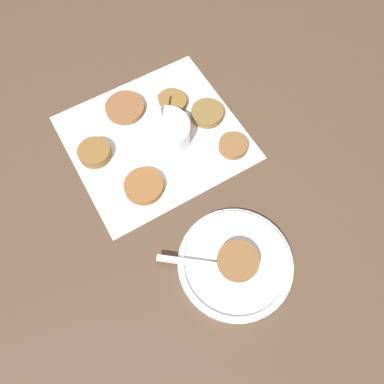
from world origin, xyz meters
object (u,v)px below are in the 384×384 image
at_px(sauce_bowl, 167,132).
at_px(fork, 217,266).
at_px(fritter_on_plate, 238,260).
at_px(serving_plate, 235,263).

xyz_separation_m(sauce_bowl, fork, (-0.10, -0.28, -0.01)).
distance_m(sauce_bowl, fritter_on_plate, 0.30).
height_order(serving_plate, fork, fork).
distance_m(sauce_bowl, serving_plate, 0.30).
bearing_deg(serving_plate, sauce_bowl, 76.53).
relative_size(sauce_bowl, fork, 0.74).
bearing_deg(sauce_bowl, fork, -110.04).
xyz_separation_m(serving_plate, fritter_on_plate, (0.00, -0.00, 0.02)).
distance_m(serving_plate, fork, 0.04).
relative_size(serving_plate, fork, 1.44).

